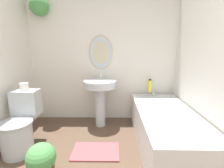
% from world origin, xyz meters
% --- Properties ---
extents(wall_back, '(2.70, 0.31, 2.40)m').
position_xyz_m(wall_back, '(-0.07, 2.44, 1.26)').
color(wall_back, silver).
rests_on(wall_back, ground_plane).
extents(wall_right, '(0.06, 2.54, 2.40)m').
position_xyz_m(wall_right, '(1.32, 1.21, 1.20)').
color(wall_right, silver).
rests_on(wall_right, ground_plane).
extents(toilet, '(0.41, 0.61, 0.76)m').
position_xyz_m(toilet, '(-1.03, 1.41, 0.33)').
color(toilet, silver).
rests_on(toilet, ground_plane).
extents(pedestal_sink, '(0.54, 0.54, 0.90)m').
position_xyz_m(pedestal_sink, '(-0.04, 2.11, 0.59)').
color(pedestal_sink, silver).
rests_on(pedestal_sink, ground_plane).
extents(bathtub, '(0.74, 1.66, 0.57)m').
position_xyz_m(bathtub, '(0.90, 1.54, 0.26)').
color(bathtub, silver).
rests_on(bathtub, ground_plane).
extents(shampoo_bottle, '(0.08, 0.08, 0.22)m').
position_xyz_m(shampoo_bottle, '(0.81, 2.26, 0.67)').
color(shampoo_bottle, gold).
rests_on(shampoo_bottle, bathtub).
extents(potted_plant, '(0.29, 0.29, 0.40)m').
position_xyz_m(potted_plant, '(-0.53, 0.91, 0.21)').
color(potted_plant, '#9E6042').
rests_on(potted_plant, ground_plane).
extents(bath_mat, '(0.60, 0.38, 0.02)m').
position_xyz_m(bath_mat, '(-0.04, 1.36, 0.01)').
color(bath_mat, '#934C51').
rests_on(bath_mat, ground_plane).
extents(toilet_paper_roll, '(0.11, 0.11, 0.10)m').
position_xyz_m(toilet_paper_roll, '(-1.03, 1.62, 0.81)').
color(toilet_paper_roll, white).
rests_on(toilet_paper_roll, toilet).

